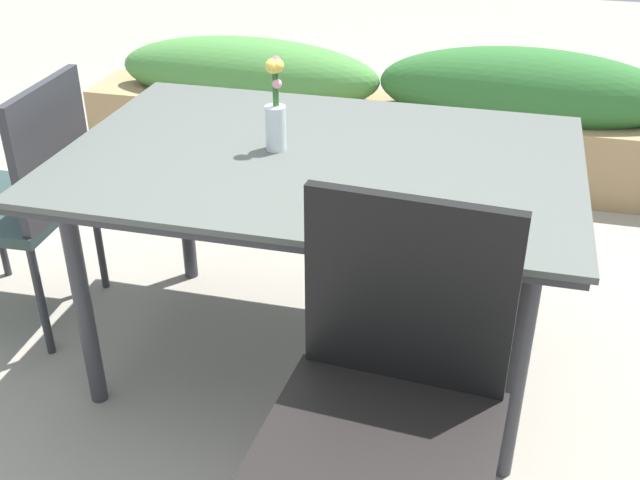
{
  "coord_description": "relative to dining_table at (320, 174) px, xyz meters",
  "views": [
    {
      "loc": [
        0.55,
        -2.01,
        1.65
      ],
      "look_at": [
        0.03,
        0.02,
        0.46
      ],
      "focal_mm": 43.22,
      "sensor_mm": 36.0,
      "label": 1
    }
  ],
  "objects": [
    {
      "name": "ground_plane",
      "position": [
        -0.03,
        -0.02,
        -0.69
      ],
      "size": [
        12.0,
        12.0,
        0.0
      ],
      "primitive_type": "plane",
      "color": "gray"
    },
    {
      "name": "dining_table",
      "position": [
        0.0,
        0.0,
        0.0
      ],
      "size": [
        1.52,
        1.02,
        0.75
      ],
      "color": "#4C514C",
      "rests_on": "ground"
    },
    {
      "name": "chair_end_left",
      "position": [
        -1.04,
        0.0,
        -0.19
      ],
      "size": [
        0.48,
        0.48,
        0.89
      ],
      "rotation": [
        0.0,
        0.0,
        1.61
      ],
      "color": "#293D3A",
      "rests_on": "ground"
    },
    {
      "name": "chair_near_right",
      "position": [
        0.35,
        -0.79,
        -0.13
      ],
      "size": [
        0.52,
        0.52,
        0.96
      ],
      "rotation": [
        0.0,
        0.0,
        3.07
      ],
      "color": "black",
      "rests_on": "ground"
    },
    {
      "name": "flower_vase",
      "position": [
        -0.14,
        0.01,
        0.19
      ],
      "size": [
        0.06,
        0.06,
        0.28
      ],
      "color": "silver",
      "rests_on": "dining_table"
    },
    {
      "name": "planter_box",
      "position": [
        -0.08,
        1.57,
        -0.37
      ],
      "size": [
        3.02,
        0.41,
        0.68
      ],
      "color": "#9E7F56",
      "rests_on": "ground"
    }
  ]
}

